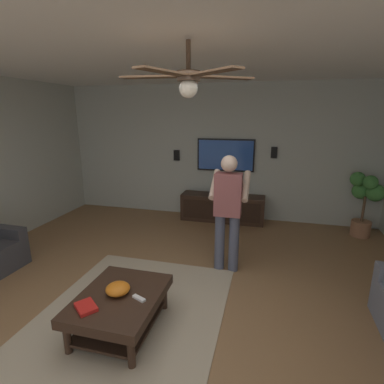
{
  "coord_description": "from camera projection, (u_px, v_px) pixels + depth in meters",
  "views": [
    {
      "loc": [
        -2.52,
        -1.07,
        2.15
      ],
      "look_at": [
        1.3,
        -0.08,
        1.11
      ],
      "focal_mm": 27.6,
      "sensor_mm": 36.0,
      "label": 1
    }
  ],
  "objects": [
    {
      "name": "wall_back_tv",
      "position": [
        216.0,
        152.0,
        6.21
      ],
      "size": [
        0.1,
        6.68,
        2.77
      ],
      "primitive_type": "cube",
      "color": "#B2B7AD",
      "rests_on": "ground"
    },
    {
      "name": "book",
      "position": [
        86.0,
        307.0,
        2.74
      ],
      "size": [
        0.26,
        0.27,
        0.04
      ],
      "primitive_type": "cube",
      "rotation": [
        0.0,
        0.0,
        4.05
      ],
      "color": "red",
      "rests_on": "coffee_table"
    },
    {
      "name": "wall_speaker_left",
      "position": [
        274.0,
        152.0,
        5.84
      ],
      "size": [
        0.06,
        0.12,
        0.22
      ],
      "primitive_type": "cube",
      "color": "black"
    },
    {
      "name": "bowl",
      "position": [
        118.0,
        289.0,
        2.97
      ],
      "size": [
        0.24,
        0.24,
        0.11
      ],
      "primitive_type": "ellipsoid",
      "color": "orange",
      "rests_on": "coffee_table"
    },
    {
      "name": "vase_round",
      "position": [
        218.0,
        190.0,
        6.06
      ],
      "size": [
        0.22,
        0.22,
        0.22
      ],
      "primitive_type": "sphere",
      "color": "teal",
      "rests_on": "media_console"
    },
    {
      "name": "remote_white",
      "position": [
        139.0,
        298.0,
        2.88
      ],
      "size": [
        0.1,
        0.16,
        0.02
      ],
      "primitive_type": "cube",
      "rotation": [
        0.0,
        0.0,
        4.31
      ],
      "color": "white",
      "rests_on": "coffee_table"
    },
    {
      "name": "coffee_table",
      "position": [
        120.0,
        304.0,
        2.99
      ],
      "size": [
        1.0,
        0.8,
        0.4
      ],
      "color": "#332116",
      "rests_on": "ground"
    },
    {
      "name": "ground_plane",
      "position": [
        154.0,
        321.0,
        3.17
      ],
      "size": [
        8.58,
        8.58,
        0.0
      ],
      "primitive_type": "plane",
      "color": "olive"
    },
    {
      "name": "media_console",
      "position": [
        222.0,
        208.0,
        6.13
      ],
      "size": [
        0.45,
        1.7,
        0.55
      ],
      "rotation": [
        0.0,
        0.0,
        3.14
      ],
      "color": "#332116",
      "rests_on": "ground"
    },
    {
      "name": "area_rug",
      "position": [
        130.0,
        316.0,
        3.25
      ],
      "size": [
        2.47,
        1.98,
        0.01
      ],
      "primitive_type": "cube",
      "color": "tan",
      "rests_on": "ground"
    },
    {
      "name": "wall_speaker_right",
      "position": [
        177.0,
        155.0,
        6.36
      ],
      "size": [
        0.06,
        0.12,
        0.22
      ],
      "primitive_type": "cube",
      "color": "black"
    },
    {
      "name": "tv",
      "position": [
        226.0,
        155.0,
        6.08
      ],
      "size": [
        0.05,
        1.18,
        0.66
      ],
      "rotation": [
        0.0,
        0.0,
        3.14
      ],
      "color": "black"
    },
    {
      "name": "ceiling_fan",
      "position": [
        189.0,
        79.0,
        2.49
      ],
      "size": [
        1.18,
        1.14,
        0.46
      ],
      "color": "#4C3828"
    },
    {
      "name": "potted_plant_tall",
      "position": [
        365.0,
        199.0,
        5.27
      ],
      "size": [
        0.54,
        0.55,
        1.16
      ],
      "color": "#9E6B4C",
      "rests_on": "ground"
    },
    {
      "name": "person_standing",
      "position": [
        228.0,
        207.0,
        4.03
      ],
      "size": [
        0.53,
        0.53,
        1.64
      ],
      "rotation": [
        0.0,
        0.0,
        -0.0
      ],
      "color": "#4C5166",
      "rests_on": "ground"
    },
    {
      "name": "ceiling_slab",
      "position": [
        143.0,
        32.0,
        2.45
      ],
      "size": [
        7.35,
        6.68,
        0.1
      ],
      "primitive_type": "cube",
      "color": "white"
    }
  ]
}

